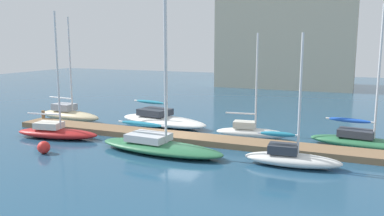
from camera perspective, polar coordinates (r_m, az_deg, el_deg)
name	(u,v)px	position (r m, az deg, el deg)	size (l,w,h in m)	color
ground_plane	(181,140)	(28.16, -1.58, -4.64)	(120.00, 120.00, 0.00)	navy
dock_pier	(181,137)	(28.11, -1.59, -4.24)	(27.58, 2.14, 0.41)	#846647
dock_piling_near_end	(43,117)	(36.25, -20.61, -1.18)	(0.28, 0.28, 1.08)	#846647
sailboat_0	(69,114)	(36.59, -17.24, -0.82)	(6.57, 2.46, 8.96)	beige
sailboat_1	(56,131)	(30.22, -18.97, -3.20)	(6.46, 2.75, 8.97)	#B21E1E
sailboat_2	(162,119)	(32.90, -4.36, -1.56)	(8.62, 4.21, 11.57)	white
sailboat_3	(159,144)	(24.97, -4.84, -5.25)	(8.69, 3.21, 12.17)	#2D7047
sailboat_4	(251,131)	(28.90, 8.46, -3.31)	(5.31, 1.92, 7.49)	white
sailboat_5	(291,157)	(22.93, 14.06, -6.85)	(5.42, 2.02, 7.37)	white
sailboat_6	(366,141)	(28.14, 23.72, -4.33)	(7.49, 2.92, 9.17)	#2D7047
mooring_buoy_red	(44,147)	(26.43, -20.56, -5.32)	(0.78, 0.78, 0.78)	red
harbor_building_distant	(288,30)	(64.42, 13.70, 10.86)	(19.88, 12.55, 17.41)	#BCB299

